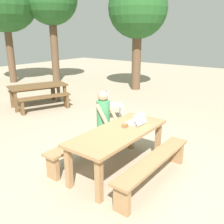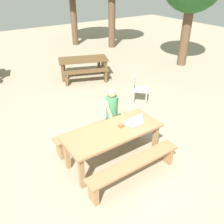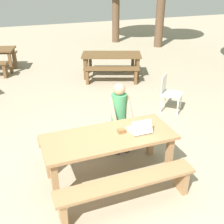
% 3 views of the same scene
% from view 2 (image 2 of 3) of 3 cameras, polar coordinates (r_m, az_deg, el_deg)
% --- Properties ---
extents(ground_plane, '(30.00, 30.00, 0.00)m').
position_cam_2_polar(ground_plane, '(5.10, 0.24, -11.36)').
color(ground_plane, tan).
extents(picnic_table_front, '(1.97, 0.81, 0.74)m').
position_cam_2_polar(picnic_table_front, '(4.70, 0.25, -5.55)').
color(picnic_table_front, '#9E754C').
rests_on(picnic_table_front, ground).
extents(bench_near, '(1.96, 0.30, 0.45)m').
position_cam_2_polar(bench_near, '(4.46, 5.45, -12.92)').
color(bench_near, '#9E754C').
rests_on(bench_near, ground).
extents(bench_far, '(1.96, 0.30, 0.45)m').
position_cam_2_polar(bench_far, '(5.35, -4.00, -4.45)').
color(bench_far, '#9E754C').
rests_on(bench_far, ground).
extents(laptop, '(0.31, 0.31, 0.21)m').
position_cam_2_polar(laptop, '(4.82, 5.32, -2.34)').
color(laptop, white).
rests_on(laptop, picnic_table_front).
extents(small_pouch, '(0.10, 0.08, 0.06)m').
position_cam_2_polar(small_pouch, '(4.72, 2.24, -3.31)').
color(small_pouch, olive).
rests_on(small_pouch, picnic_table_front).
extents(person_seated, '(0.37, 0.39, 1.26)m').
position_cam_2_polar(person_seated, '(5.31, 0.23, 0.27)').
color(person_seated, '#333847').
rests_on(person_seated, ground).
extents(plastic_chair, '(0.62, 0.62, 0.84)m').
position_cam_2_polar(plastic_chair, '(7.11, 6.31, 5.82)').
color(plastic_chair, silver).
rests_on(plastic_chair, ground).
extents(picnic_table_distant, '(1.94, 1.38, 0.71)m').
position_cam_2_polar(picnic_table_distant, '(8.97, -6.99, 12.06)').
color(picnic_table_distant, brown).
rests_on(picnic_table_distant, ground).
extents(bench_distant_south, '(1.60, 0.85, 0.48)m').
position_cam_2_polar(bench_distant_south, '(8.46, -6.32, 9.15)').
color(bench_distant_south, brown).
rests_on(bench_distant_south, ground).
extents(bench_distant_north, '(1.60, 0.85, 0.48)m').
position_cam_2_polar(bench_distant_north, '(9.65, -7.40, 11.78)').
color(bench_distant_north, brown).
rests_on(bench_distant_north, ground).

